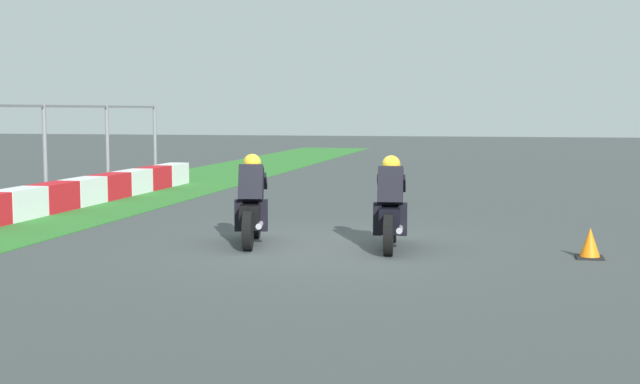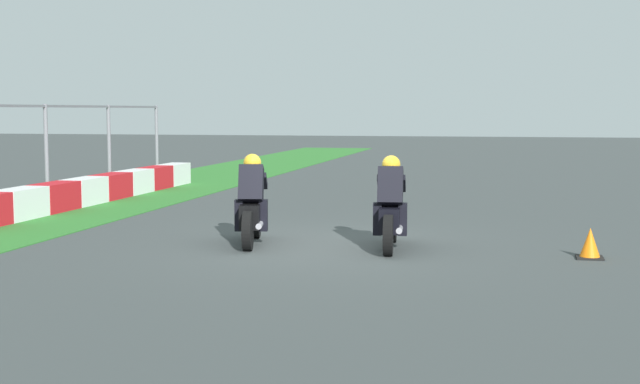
% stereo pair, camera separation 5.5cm
% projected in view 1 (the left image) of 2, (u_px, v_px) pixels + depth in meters
% --- Properties ---
extents(ground_plane, '(120.00, 120.00, 0.00)m').
position_uv_depth(ground_plane, '(321.00, 246.00, 14.25)').
color(ground_plane, '#3D4343').
extents(rider_lane_a, '(2.04, 0.56, 1.51)m').
position_uv_depth(rider_lane_a, '(391.00, 210.00, 13.95)').
color(rider_lane_a, black).
rests_on(rider_lane_a, ground_plane).
extents(rider_lane_b, '(2.03, 0.63, 1.51)m').
position_uv_depth(rider_lane_b, '(252.00, 207.00, 14.43)').
color(rider_lane_b, black).
rests_on(rider_lane_b, ground_plane).
extents(traffic_cone, '(0.40, 0.40, 0.47)m').
position_uv_depth(traffic_cone, '(590.00, 244.00, 13.08)').
color(traffic_cone, black).
rests_on(traffic_cone, ground_plane).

